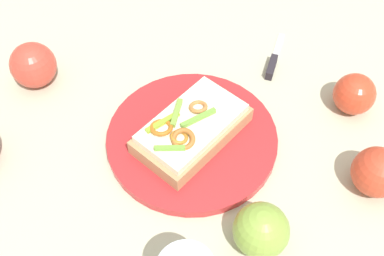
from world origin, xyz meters
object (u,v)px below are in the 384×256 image
apple_3 (261,230)px  apple_5 (33,65)px  plate (192,139)px  knife (273,62)px  apple_1 (377,172)px  sandwich (191,128)px  apple_2 (354,94)px

apple_3 → apple_5: 0.47m
plate → knife: knife is taller
plate → knife: 0.22m
apple_1 → apple_5: size_ratio=0.95×
sandwich → apple_3: (-0.18, -0.07, 0.00)m
sandwich → apple_1: (-0.11, -0.25, 0.00)m
sandwich → knife: (0.15, -0.17, -0.03)m
apple_3 → knife: (0.33, -0.10, -0.03)m
plate → apple_3: size_ratio=3.54×
plate → apple_1: (-0.11, -0.25, 0.03)m
plate → apple_3: bearing=-159.5°
apple_2 → knife: bearing=42.2°
sandwich → apple_2: size_ratio=2.94×
apple_1 → sandwich: bearing=65.9°
apple_2 → knife: (0.11, 0.10, -0.03)m
apple_2 → apple_5: (0.13, 0.52, 0.00)m
sandwich → apple_5: 0.30m
apple_3 → knife: 0.35m
sandwich → apple_2: bearing=146.6°
apple_1 → apple_2: (0.15, -0.02, -0.00)m
apple_3 → apple_5: apple_5 is taller
plate → apple_5: 0.30m
apple_5 → apple_2: bearing=-104.0°
apple_5 → plate: bearing=-123.5°
apple_3 → plate: bearing=20.5°
sandwich → knife: bearing=-178.9°
apple_5 → apple_3: bearing=-137.5°
apple_1 → apple_5: 0.57m
plate → apple_2: (0.04, -0.27, 0.03)m
sandwich → apple_1: bearing=114.9°
sandwich → apple_5: (0.17, 0.25, 0.00)m
apple_3 → apple_1: bearing=-70.0°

